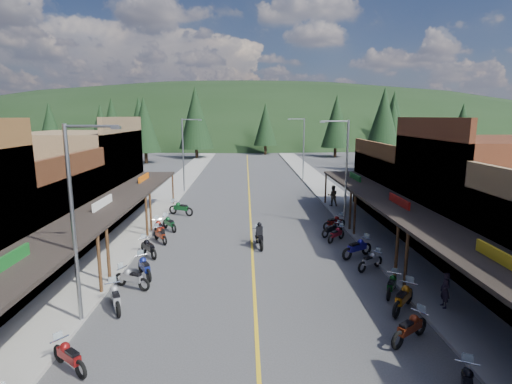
{
  "coord_description": "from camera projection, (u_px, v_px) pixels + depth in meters",
  "views": [
    {
      "loc": [
        -0.4,
        -21.14,
        8.28
      ],
      "look_at": [
        0.34,
        6.47,
        3.0
      ],
      "focal_mm": 28.0,
      "sensor_mm": 36.0,
      "label": 1
    }
  ],
  "objects": [
    {
      "name": "pine_6",
      "position": [
        462.0,
        124.0,
        85.17
      ],
      "size": [
        5.04,
        5.04,
        11.0
      ],
      "color": "black",
      "rests_on": "ground"
    },
    {
      "name": "bike_west_5",
      "position": [
        115.0,
        296.0,
        17.21
      ],
      "size": [
        1.56,
        2.24,
        1.22
      ],
      "primitive_type": null,
      "rotation": [
        0.0,
        0.0,
        0.44
      ],
      "color": "#96969B",
      "rests_on": "ground"
    },
    {
      "name": "pedestrian_east_a",
      "position": [
        445.0,
        290.0,
        17.1
      ],
      "size": [
        0.39,
        0.58,
        1.57
      ],
      "primitive_type": "imported",
      "rotation": [
        0.0,
        0.0,
        -1.6
      ],
      "color": "black",
      "rests_on": "sidewalk_east"
    },
    {
      "name": "streetlight_0",
      "position": [
        76.0,
        216.0,
        15.41
      ],
      "size": [
        2.16,
        0.18,
        8.0
      ],
      "color": "gray",
      "rests_on": "ground"
    },
    {
      "name": "pine_9",
      "position": [
        392.0,
        128.0,
        65.95
      ],
      "size": [
        4.93,
        4.93,
        10.8
      ],
      "color": "black",
      "rests_on": "ground"
    },
    {
      "name": "centerline",
      "position": [
        249.0,
        196.0,
        41.96
      ],
      "size": [
        0.15,
        90.0,
        0.01
      ],
      "primitive_type": "cube",
      "color": "gold",
      "rests_on": "ground"
    },
    {
      "name": "shop_east_2",
      "position": [
        484.0,
        197.0,
        23.7
      ],
      "size": [
        10.9,
        9.0,
        8.2
      ],
      "color": "#562B19",
      "rests_on": "ground"
    },
    {
      "name": "pine_2",
      "position": [
        196.0,
        117.0,
        77.5
      ],
      "size": [
        6.72,
        6.72,
        14.0
      ],
      "color": "black",
      "rests_on": "ground"
    },
    {
      "name": "bike_east_4",
      "position": [
        410.0,
        327.0,
        14.73
      ],
      "size": [
        2.16,
        1.86,
        1.23
      ],
      "primitive_type": null,
      "rotation": [
        0.0,
        0.0,
        -0.93
      ],
      "color": "maroon",
      "rests_on": "ground"
    },
    {
      "name": "streetlight_2",
      "position": [
        345.0,
        168.0,
        29.52
      ],
      "size": [
        2.16,
        0.18,
        8.0
      ],
      "color": "gray",
      "rests_on": "ground"
    },
    {
      "name": "pine_11",
      "position": [
        383.0,
        123.0,
        58.81
      ],
      "size": [
        5.82,
        5.82,
        12.4
      ],
      "color": "black",
      "rests_on": "ground"
    },
    {
      "name": "bike_west_4",
      "position": [
        69.0,
        355.0,
        13.08
      ],
      "size": [
        1.94,
        1.76,
        1.13
      ],
      "primitive_type": null,
      "rotation": [
        0.0,
        0.0,
        0.88
      ],
      "color": "maroon",
      "rests_on": "ground"
    },
    {
      "name": "sidewalk_east",
      "position": [
        331.0,
        195.0,
        42.17
      ],
      "size": [
        3.4,
        94.0,
        0.15
      ],
      "primitive_type": "cube",
      "color": "gray",
      "rests_on": "ground"
    },
    {
      "name": "pine_10",
      "position": [
        144.0,
        125.0,
        69.66
      ],
      "size": [
        5.38,
        5.38,
        11.6
      ],
      "color": "black",
      "rests_on": "ground"
    },
    {
      "name": "bike_west_7",
      "position": [
        144.0,
        266.0,
        20.69
      ],
      "size": [
        1.67,
        2.23,
        1.23
      ],
      "primitive_type": null,
      "rotation": [
        0.0,
        0.0,
        0.5
      ],
      "color": "navy",
      "rests_on": "ground"
    },
    {
      "name": "bike_west_11",
      "position": [
        169.0,
        223.0,
        29.18
      ],
      "size": [
        1.76,
        2.08,
        1.18
      ],
      "primitive_type": null,
      "rotation": [
        0.0,
        0.0,
        0.62
      ],
      "color": "#0E461F",
      "rests_on": "ground"
    },
    {
      "name": "shop_east_3",
      "position": [
        415.0,
        186.0,
        33.31
      ],
      "size": [
        10.9,
        10.2,
        6.2
      ],
      "color": "#4C2D16",
      "rests_on": "ground"
    },
    {
      "name": "bike_west_12",
      "position": [
        181.0,
        208.0,
        33.64
      ],
      "size": [
        2.44,
        1.77,
        1.34
      ],
      "primitive_type": null,
      "rotation": [
        0.0,
        0.0,
        1.09
      ],
      "color": "#0D441C",
      "rests_on": "ground"
    },
    {
      "name": "bike_east_11",
      "position": [
        334.0,
        222.0,
        29.46
      ],
      "size": [
        2.12,
        1.65,
        1.18
      ],
      "primitive_type": null,
      "rotation": [
        0.0,
        0.0,
        -1.03
      ],
      "color": "#620E0D",
      "rests_on": "ground"
    },
    {
      "name": "pine_3",
      "position": [
        265.0,
        124.0,
        86.01
      ],
      "size": [
        5.04,
        5.04,
        11.0
      ],
      "color": "black",
      "rests_on": "ground"
    },
    {
      "name": "bike_east_6",
      "position": [
        392.0,
        284.0,
        18.65
      ],
      "size": [
        1.51,
        1.97,
        1.09
      ],
      "primitive_type": null,
      "rotation": [
        0.0,
        0.0,
        -0.53
      ],
      "color": "#0A3610",
      "rests_on": "ground"
    },
    {
      "name": "bike_east_9",
      "position": [
        336.0,
        233.0,
        26.66
      ],
      "size": [
        1.79,
        1.82,
        1.09
      ],
      "primitive_type": null,
      "rotation": [
        0.0,
        0.0,
        -0.77
      ],
      "color": "maroon",
      "rests_on": "ground"
    },
    {
      "name": "rider_on_bike",
      "position": [
        259.0,
        237.0,
        25.43
      ],
      "size": [
        1.04,
        2.35,
        1.73
      ],
      "rotation": [
        0.0,
        0.0,
        0.13
      ],
      "color": "black",
      "rests_on": "ground"
    },
    {
      "name": "pine_7",
      "position": [
        112.0,
        120.0,
        94.73
      ],
      "size": [
        5.88,
        5.88,
        12.5
      ],
      "color": "black",
      "rests_on": "ground"
    },
    {
      "name": "pedestrian_east_b",
      "position": [
        333.0,
        196.0,
        36.49
      ],
      "size": [
        0.95,
        0.56,
        1.92
      ],
      "primitive_type": "imported",
      "rotation": [
        0.0,
        0.0,
        3.11
      ],
      "color": "#4E4531",
      "rests_on": "sidewalk_east"
    },
    {
      "name": "bike_west_8",
      "position": [
        148.0,
        247.0,
        23.78
      ],
      "size": [
        1.8,
        2.1,
        1.2
      ],
      "primitive_type": null,
      "rotation": [
        0.0,
        0.0,
        0.63
      ],
      "color": "black",
      "rests_on": "ground"
    },
    {
      "name": "bike_east_5",
      "position": [
        403.0,
        297.0,
        17.11
      ],
      "size": [
        2.02,
        2.22,
        1.29
      ],
      "primitive_type": null,
      "rotation": [
        0.0,
        0.0,
        -0.69
      ],
      "color": "#98520A",
      "rests_on": "ground"
    },
    {
      "name": "shop_west_3",
      "position": [
        81.0,
        175.0,
        32.39
      ],
      "size": [
        10.9,
        10.2,
        8.2
      ],
      "color": "brown",
      "rests_on": "ground"
    },
    {
      "name": "bike_west_6",
      "position": [
        132.0,
        277.0,
        19.33
      ],
      "size": [
        2.15,
        1.53,
        1.18
      ],
      "primitive_type": null,
      "rotation": [
        0.0,
        0.0,
        1.11
      ],
      "color": "gray",
      "rests_on": "ground"
    },
    {
      "name": "shop_west_2",
      "position": [
        16.0,
        217.0,
        23.15
      ],
      "size": [
        10.9,
        9.0,
        6.2
      ],
      "color": "#3F2111",
      "rests_on": "ground"
    },
    {
      "name": "pine_5",
      "position": [
        393.0,
        117.0,
        92.42
      ],
      "size": [
        6.72,
        6.72,
        14.0
      ],
      "color": "black",
      "rests_on": "ground"
    },
    {
      "name": "ground",
      "position": [
        253.0,
        266.0,
        22.32
      ],
      "size": [
        220.0,
        220.0,
        0.0
      ],
      "primitive_type": "plane",
      "color": "#38383A",
      "rests_on": "ground"
    },
    {
      "name": "bike_east_10",
      "position": [
        332.0,
        229.0,
        27.77
      ],
      "size": [
        1.91,
        1.55,
        1.07
      ],
      "primitive_type": null,
      "rotation": [
        0.0,
        0.0,
        -0.99
      ],
      "color": "black",
      "rests_on": "ground"
    },
    {
      "name": "pine_8",
      "position": [
        101.0,
        131.0,
        59.89
      ],
      "size": [
        4.48,
        4.48,
        10.0
      ],
      "color": "black",
      "rests_on": "ground"
    },
    {
      "name": "pine_0",
      "position": [
        50.0,
        125.0,
        80.91
      ],
      "size": [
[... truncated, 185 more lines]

